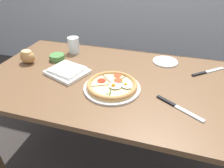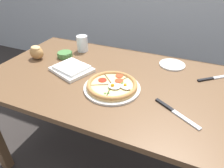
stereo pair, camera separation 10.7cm
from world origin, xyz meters
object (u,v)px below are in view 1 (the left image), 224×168
Objects in this scene: side_saucer at (165,62)px; ramekin_bowl at (57,57)px; bread_piece_mid at (27,56)px; knife_main at (178,107)px; dining_table at (115,91)px; pizza at (112,86)px; knife_spare at (208,72)px; water_glass at (74,46)px; napkin_folded at (67,71)px.

ramekin_bowl is at bearing -166.64° from side_saucer.
bread_piece_mid is (-0.16, -0.10, 0.03)m from ramekin_bowl.
ramekin_bowl is 0.87m from knife_main.
dining_table is 14.05× the size of bread_piece_mid.
bread_piece_mid is at bearing 177.07° from dining_table.
knife_spare is at bearing 33.20° from pizza.
bread_piece_mid is 1.16m from knife_spare.
water_glass is 0.66m from side_saucer.
dining_table is 0.48m from ramekin_bowl.
water_glass reaches higher than ramekin_bowl.
dining_table is 13.77× the size of water_glass.
knife_spare is at bearing 17.27° from napkin_folded.
side_saucer is at bearing 1.95° from water_glass.
bread_piece_mid reaches higher than knife_main.
knife_spare and side_saucer have the same top height.
knife_main is at bearing -20.54° from ramekin_bowl.
water_glass is (0.06, 0.15, 0.03)m from ramekin_bowl.
bread_piece_mid is 0.67× the size of side_saucer.
napkin_folded is 0.65m from side_saucer.
ramekin_bowl is at bearing 153.16° from pizza.
ramekin_bowl is (-0.45, 0.13, 0.11)m from dining_table.
side_saucer is at bearing 57.76° from pizza.
water_glass reaches higher than pizza.
dining_table is 0.58m from knife_spare.
bread_piece_mid is 0.98× the size of water_glass.
bread_piece_mid is at bearing -149.75° from ramekin_bowl.
bread_piece_mid is (-0.62, 0.03, 0.14)m from dining_table.
pizza is at bearing -14.78° from napkin_folded.
water_glass is at bearing -179.74° from knife_main.
dining_table is at bearing -131.86° from side_saucer.
dining_table is 0.50m from water_glass.
side_saucer is (0.88, 0.27, -0.04)m from bread_piece_mid.
dining_table is 5.57× the size of napkin_folded.
bread_piece_mid is at bearing -132.32° from water_glass.
knife_main is (0.97, -0.21, -0.04)m from bread_piece_mid.
pizza is 1.85× the size of side_saucer.
pizza is 0.62m from knife_spare.
water_glass is at bearing 137.76° from knife_spare.
knife_spare is (0.83, 0.26, -0.01)m from napkin_folded.
dining_table is 7.02× the size of knife_main.
water_glass is (-0.92, 0.04, 0.05)m from knife_spare.
ramekin_bowl reaches higher than knife_main.
pizza is 0.64m from bread_piece_mid.
water_glass reaches higher than bread_piece_mid.
side_saucer is (-0.09, 0.47, 0.00)m from knife_main.
ramekin_bowl is (-0.46, 0.23, 0.00)m from pizza.
side_saucer is (0.56, 0.32, -0.01)m from napkin_folded.
napkin_folded is at bearing -10.26° from bread_piece_mid.
water_glass reaches higher than knife_main.
knife_spare is at bearing -2.75° from water_glass.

